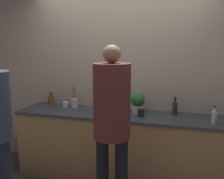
{
  "coord_description": "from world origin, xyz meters",
  "views": [
    {
      "loc": [
        0.82,
        -2.7,
        1.77
      ],
      "look_at": [
        0.0,
        0.14,
        1.25
      ],
      "focal_mm": 40.0,
      "sensor_mm": 36.0,
      "label": 1
    }
  ],
  "objects_px": {
    "fruit_bowl": "(113,108)",
    "potted_plant": "(138,102)",
    "bottle_clear": "(214,117)",
    "cup_black": "(141,113)",
    "bottle_amber": "(51,100)",
    "bottle_dark": "(175,108)",
    "utensil_crock": "(74,102)",
    "person_center": "(112,116)",
    "cup_white": "(65,105)"
  },
  "relations": [
    {
      "from": "bottle_clear",
      "to": "bottle_dark",
      "type": "distance_m",
      "value": 0.53
    },
    {
      "from": "bottle_amber",
      "to": "bottle_dark",
      "type": "height_order",
      "value": "bottle_dark"
    },
    {
      "from": "fruit_bowl",
      "to": "bottle_dark",
      "type": "xyz_separation_m",
      "value": [
        0.81,
        0.04,
        0.05
      ]
    },
    {
      "from": "cup_black",
      "to": "bottle_amber",
      "type": "bearing_deg",
      "value": 168.04
    },
    {
      "from": "bottle_clear",
      "to": "bottle_dark",
      "type": "relative_size",
      "value": 0.92
    },
    {
      "from": "bottle_dark",
      "to": "potted_plant",
      "type": "xyz_separation_m",
      "value": [
        -0.48,
        -0.04,
        0.05
      ]
    },
    {
      "from": "bottle_clear",
      "to": "cup_black",
      "type": "bearing_deg",
      "value": 175.33
    },
    {
      "from": "bottle_clear",
      "to": "cup_black",
      "type": "height_order",
      "value": "bottle_clear"
    },
    {
      "from": "bottle_dark",
      "to": "cup_black",
      "type": "xyz_separation_m",
      "value": [
        -0.4,
        -0.22,
        -0.04
      ]
    },
    {
      "from": "person_center",
      "to": "bottle_dark",
      "type": "xyz_separation_m",
      "value": [
        0.59,
        0.89,
        -0.09
      ]
    },
    {
      "from": "person_center",
      "to": "bottle_clear",
      "type": "height_order",
      "value": "person_center"
    },
    {
      "from": "fruit_bowl",
      "to": "utensil_crock",
      "type": "bearing_deg",
      "value": 178.17
    },
    {
      "from": "bottle_dark",
      "to": "potted_plant",
      "type": "distance_m",
      "value": 0.48
    },
    {
      "from": "utensil_crock",
      "to": "bottle_clear",
      "type": "xyz_separation_m",
      "value": [
        1.84,
        -0.27,
        0.01
      ]
    },
    {
      "from": "cup_white",
      "to": "cup_black",
      "type": "relative_size",
      "value": 0.88
    },
    {
      "from": "potted_plant",
      "to": "person_center",
      "type": "bearing_deg",
      "value": -97.32
    },
    {
      "from": "utensil_crock",
      "to": "cup_white",
      "type": "height_order",
      "value": "utensil_crock"
    },
    {
      "from": "person_center",
      "to": "bottle_amber",
      "type": "relative_size",
      "value": 10.5
    },
    {
      "from": "bottle_amber",
      "to": "cup_white",
      "type": "bearing_deg",
      "value": -23.18
    },
    {
      "from": "cup_white",
      "to": "bottle_clear",
      "type": "bearing_deg",
      "value": -7.0
    },
    {
      "from": "cup_white",
      "to": "fruit_bowl",
      "type": "bearing_deg",
      "value": 0.52
    },
    {
      "from": "bottle_amber",
      "to": "potted_plant",
      "type": "height_order",
      "value": "potted_plant"
    },
    {
      "from": "cup_black",
      "to": "bottle_dark",
      "type": "bearing_deg",
      "value": 28.37
    },
    {
      "from": "person_center",
      "to": "fruit_bowl",
      "type": "xyz_separation_m",
      "value": [
        -0.23,
        0.85,
        -0.14
      ]
    },
    {
      "from": "cup_white",
      "to": "cup_black",
      "type": "xyz_separation_m",
      "value": [
        1.12,
        -0.17,
        0.01
      ]
    },
    {
      "from": "bottle_dark",
      "to": "cup_black",
      "type": "distance_m",
      "value": 0.46
    },
    {
      "from": "utensil_crock",
      "to": "cup_white",
      "type": "relative_size",
      "value": 3.66
    },
    {
      "from": "potted_plant",
      "to": "cup_white",
      "type": "bearing_deg",
      "value": -179.5
    },
    {
      "from": "fruit_bowl",
      "to": "potted_plant",
      "type": "height_order",
      "value": "potted_plant"
    },
    {
      "from": "bottle_dark",
      "to": "cup_black",
      "type": "bearing_deg",
      "value": -151.63
    },
    {
      "from": "fruit_bowl",
      "to": "person_center",
      "type": "bearing_deg",
      "value": -74.88
    },
    {
      "from": "person_center",
      "to": "cup_black",
      "type": "relative_size",
      "value": 18.49
    },
    {
      "from": "utensil_crock",
      "to": "bottle_dark",
      "type": "xyz_separation_m",
      "value": [
        1.4,
        0.02,
        0.02
      ]
    },
    {
      "from": "fruit_bowl",
      "to": "potted_plant",
      "type": "xyz_separation_m",
      "value": [
        0.34,
        0.0,
        0.11
      ]
    },
    {
      "from": "utensil_crock",
      "to": "cup_black",
      "type": "bearing_deg",
      "value": -11.21
    },
    {
      "from": "bottle_amber",
      "to": "bottle_dark",
      "type": "xyz_separation_m",
      "value": [
        1.82,
        -0.08,
        0.02
      ]
    },
    {
      "from": "fruit_bowl",
      "to": "bottle_clear",
      "type": "bearing_deg",
      "value": -11.15
    },
    {
      "from": "person_center",
      "to": "fruit_bowl",
      "type": "distance_m",
      "value": 0.89
    },
    {
      "from": "person_center",
      "to": "bottle_clear",
      "type": "bearing_deg",
      "value": 30.36
    },
    {
      "from": "bottle_dark",
      "to": "potted_plant",
      "type": "bearing_deg",
      "value": -175.6
    },
    {
      "from": "bottle_amber",
      "to": "cup_white",
      "type": "distance_m",
      "value": 0.33
    },
    {
      "from": "person_center",
      "to": "utensil_crock",
      "type": "relative_size",
      "value": 5.75
    },
    {
      "from": "utensil_crock",
      "to": "person_center",
      "type": "bearing_deg",
      "value": -46.89
    },
    {
      "from": "person_center",
      "to": "cup_black",
      "type": "height_order",
      "value": "person_center"
    },
    {
      "from": "bottle_clear",
      "to": "bottle_amber",
      "type": "distance_m",
      "value": 2.29
    },
    {
      "from": "person_center",
      "to": "utensil_crock",
      "type": "xyz_separation_m",
      "value": [
        -0.81,
        0.87,
        -0.11
      ]
    },
    {
      "from": "potted_plant",
      "to": "bottle_amber",
      "type": "bearing_deg",
      "value": 174.92
    },
    {
      "from": "person_center",
      "to": "potted_plant",
      "type": "xyz_separation_m",
      "value": [
        0.11,
        0.85,
        -0.04
      ]
    },
    {
      "from": "cup_black",
      "to": "cup_white",
      "type": "bearing_deg",
      "value": 171.26
    },
    {
      "from": "fruit_bowl",
      "to": "cup_white",
      "type": "relative_size",
      "value": 4.0
    }
  ]
}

